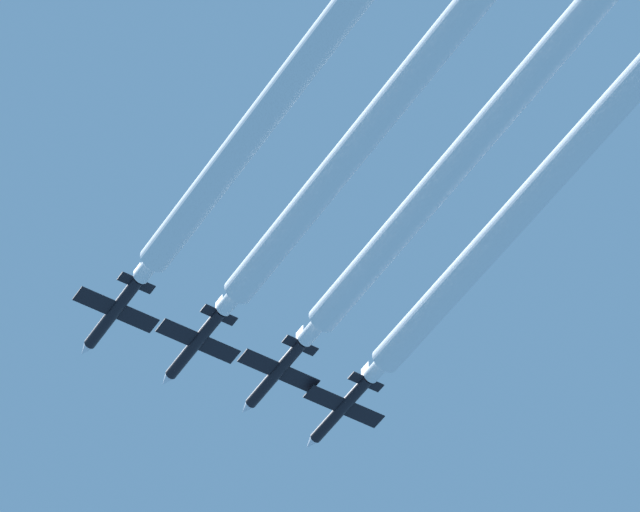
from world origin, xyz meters
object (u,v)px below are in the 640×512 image
object	(u,v)px
jet_inner_left	(194,346)
jet_center	(275,375)
jet_far_left	(112,314)
jet_inner_right	(340,411)

from	to	relation	value
jet_inner_left	jet_center	distance (m)	8.75
jet_far_left	jet_inner_left	xyz separation A→B (m)	(8.39, -0.49, -0.02)
jet_inner_left	jet_inner_right	xyz separation A→B (m)	(16.15, 0.14, -0.14)
jet_inner_right	jet_far_left	bearing A→B (deg)	179.19
jet_inner_left	jet_inner_right	world-z (taller)	jet_inner_left
jet_far_left	jet_inner_right	bearing A→B (deg)	-0.81
jet_inner_right	jet_center	bearing A→B (deg)	-178.41
jet_far_left	jet_inner_right	size ratio (longest dim) A/B	1.00
jet_far_left	jet_inner_left	distance (m)	8.41
jet_center	jet_inner_right	distance (m)	7.47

